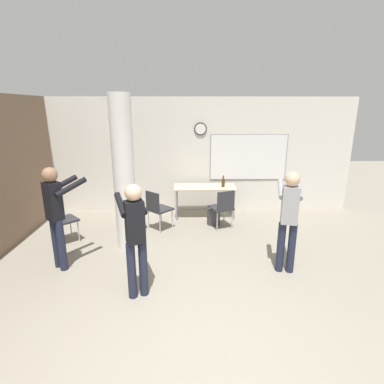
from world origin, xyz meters
name	(u,v)px	position (x,y,z in m)	size (l,w,h in m)	color
ground_plane	(203,374)	(0.00, 0.00, 0.00)	(24.00, 24.00, 0.00)	gray
wall_back	(193,155)	(0.03, 5.06, 1.40)	(8.00, 0.15, 2.80)	silver
support_pillar	(124,174)	(-1.26, 2.90, 1.40)	(0.39, 0.39, 2.80)	white
folding_table	(205,189)	(0.30, 4.47, 0.69)	(1.45, 0.62, 0.75)	beige
bottle_on_table	(223,183)	(0.73, 4.44, 0.85)	(0.08, 0.08, 0.27)	#4C3319
waste_bin	(214,216)	(0.47, 3.96, 0.18)	(0.30, 0.30, 0.37)	#38383D
chair_table_left	(158,207)	(-0.76, 3.67, 0.51)	(0.62, 0.62, 0.87)	#2D2D33
chair_by_left_wall	(60,218)	(-2.57, 3.07, 0.51)	(0.62, 0.62, 0.87)	#2D2D33
chair_table_right	(223,206)	(0.64, 3.72, 0.51)	(0.57, 0.57, 0.87)	#2D2D33
person_playing_side	(289,214)	(1.44, 1.94, 0.97)	(0.46, 0.68, 1.64)	#1E2338
person_watching_back	(56,211)	(-2.20, 2.12, 0.99)	(0.63, 0.66, 1.69)	#1E2338
person_playing_front	(135,232)	(-0.84, 1.33, 0.95)	(0.51, 0.65, 1.62)	#1E2338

